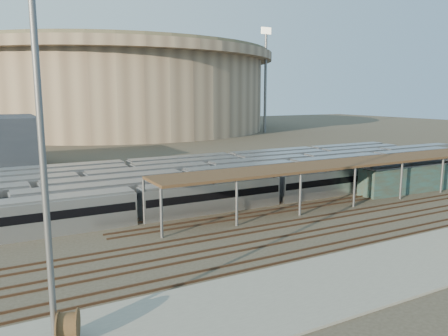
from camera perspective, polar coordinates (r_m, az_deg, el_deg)
name	(u,v)px	position (r m, az deg, el deg)	size (l,w,h in m)	color
ground	(238,230)	(46.40, 1.86, -8.04)	(420.00, 420.00, 0.00)	#383026
apron	(284,296)	(32.11, 7.90, -16.21)	(50.00, 9.00, 0.20)	gray
subway_trains	(159,184)	(61.46, -8.44, -2.03)	(127.27, 23.90, 3.60)	#ABABB0
inspection_shed	(364,163)	(61.87, 17.82, 0.69)	(60.30, 6.00, 5.30)	#5D5E62
empty_tracks	(265,243)	(42.35, 5.32, -9.69)	(170.00, 9.62, 0.18)	#4C3323
stadium	(117,89)	(184.37, -13.76, 10.02)	(124.00, 124.00, 32.50)	gray
floodlight_2	(265,77)	(166.33, 5.43, 11.77)	(4.00, 1.00, 38.40)	#5D5E62
floodlight_3	(18,78)	(198.66, -25.31, 10.54)	(4.00, 1.00, 38.40)	#5D5E62
teal_boxcar	(408,179)	(69.13, 22.91, -1.30)	(16.46, 3.18, 3.84)	#215254
cable_reel_east	(68,327)	(27.51, -19.71, -18.92)	(1.88, 1.88, 1.04)	brown
yard_light_pole	(43,168)	(25.12, -22.52, -0.03)	(0.81, 0.36, 19.72)	#5D5E62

